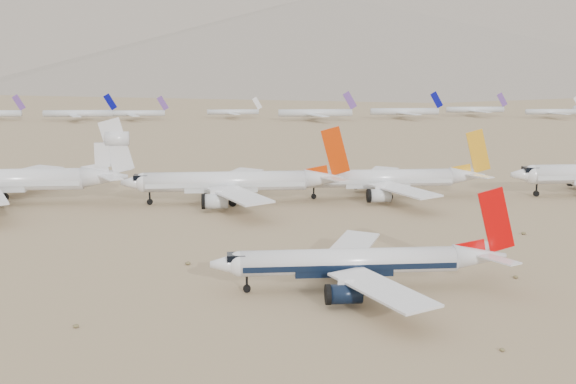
# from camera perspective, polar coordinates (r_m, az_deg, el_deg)

# --- Properties ---
(ground) EXTENTS (7000.00, 7000.00, 0.00)m
(ground) POSITION_cam_1_polar(r_m,az_deg,el_deg) (118.20, 6.74, -7.32)
(ground) COLOR #836A4C
(ground) RESTS_ON ground
(main_airliner) EXTENTS (45.91, 44.84, 16.20)m
(main_airliner) POSITION_cam_1_polar(r_m,az_deg,el_deg) (114.74, 5.86, -5.53)
(main_airliner) COLOR silver
(main_airliner) RESTS_ON ground
(row2_gold_tail) EXTENTS (50.44, 49.33, 17.96)m
(row2_gold_tail) POSITION_cam_1_polar(r_m,az_deg,el_deg) (190.43, 7.99, 1.04)
(row2_gold_tail) COLOR silver
(row2_gold_tail) RESTS_ON ground
(row2_orange_tail) EXTENTS (54.27, 53.09, 19.36)m
(row2_orange_tail) POSITION_cam_1_polar(r_m,az_deg,el_deg) (181.69, -4.20, 0.78)
(row2_orange_tail) COLOR silver
(row2_orange_tail) RESTS_ON ground
(row2_white_trijet) EXTENTS (61.23, 59.84, 21.70)m
(row2_white_trijet) POSITION_cam_1_polar(r_m,az_deg,el_deg) (192.87, -21.52, 0.90)
(row2_white_trijet) COLOR silver
(row2_white_trijet) RESTS_ON ground
(distant_storage_row) EXTENTS (672.92, 62.60, 15.32)m
(distant_storage_row) POSITION_cam_1_polar(r_m,az_deg,el_deg) (441.91, 6.15, 6.35)
(distant_storage_row) COLOR silver
(distant_storage_row) RESTS_ON ground
(foothills) EXTENTS (4637.50, 1395.00, 155.00)m
(foothills) POSITION_cam_1_polar(r_m,az_deg,el_deg) (1329.62, 19.88, 11.25)
(foothills) COLOR slate
(foothills) RESTS_ON ground
(desert_scrub) EXTENTS (247.37, 121.67, 0.63)m
(desert_scrub) POSITION_cam_1_polar(r_m,az_deg,el_deg) (91.79, 3.20, -12.44)
(desert_scrub) COLOR brown
(desert_scrub) RESTS_ON ground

